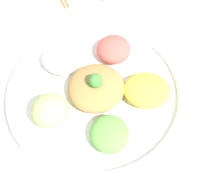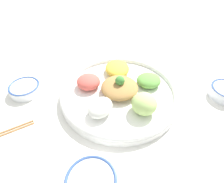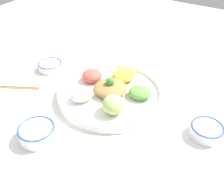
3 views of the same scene
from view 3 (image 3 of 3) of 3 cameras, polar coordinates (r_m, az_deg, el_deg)
ground_plane at (r=1.01m, az=-0.60°, el=-0.49°), size 2.40×2.40×0.00m
salad_platter at (r=0.98m, az=-0.31°, el=-0.03°), size 0.40×0.40×0.09m
sauce_bowl_red at (r=0.85m, az=-16.03°, el=-8.54°), size 0.12×0.12×0.05m
rice_bowl_blue at (r=1.18m, az=-13.31°, el=5.55°), size 0.11×0.11×0.03m
sauce_bowl_dark at (r=0.88m, az=19.90°, el=-7.92°), size 0.10×0.10×0.04m
chopsticks_pair_near at (r=1.11m, az=-20.83°, el=0.96°), size 0.12×0.20×0.01m
serving_spoon_main at (r=1.33m, az=12.90°, el=8.54°), size 0.04×0.14×0.01m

